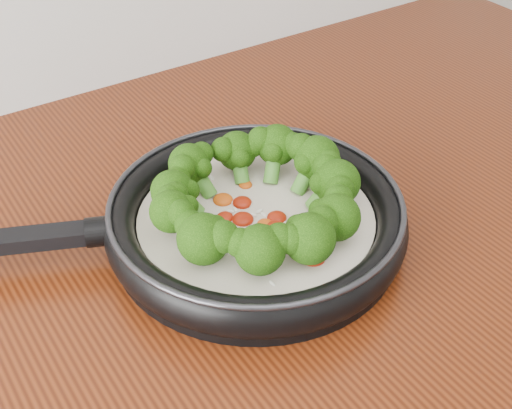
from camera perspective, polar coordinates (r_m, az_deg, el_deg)
skillet at (r=0.76m, az=-0.09°, el=-0.86°), size 0.55×0.44×0.09m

